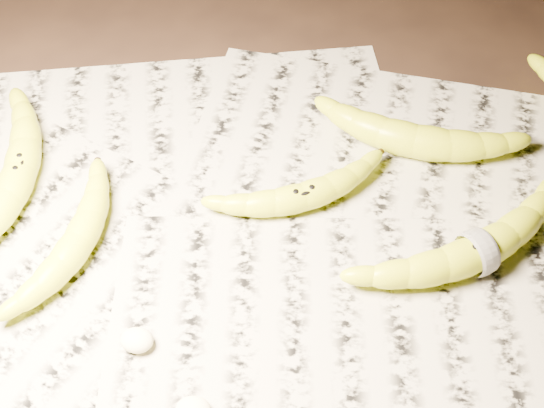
% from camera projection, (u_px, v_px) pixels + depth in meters
% --- Properties ---
extents(ground, '(3.00, 3.00, 0.00)m').
position_uv_depth(ground, '(265.00, 261.00, 0.77)').
color(ground, black).
rests_on(ground, ground).
extents(newspaper_patch, '(0.90, 0.70, 0.01)m').
position_uv_depth(newspaper_patch, '(269.00, 257.00, 0.77)').
color(newspaper_patch, '#AFAB96').
rests_on(newspaper_patch, ground).
extents(banana_left_a, '(0.09, 0.22, 0.04)m').
position_uv_depth(banana_left_a, '(18.00, 170.00, 0.81)').
color(banana_left_a, '#D2E11C').
rests_on(banana_left_a, newspaper_patch).
extents(banana_left_b, '(0.08, 0.18, 0.03)m').
position_uv_depth(banana_left_b, '(77.00, 240.00, 0.75)').
color(banana_left_b, '#D2E11C').
rests_on(banana_left_b, newspaper_patch).
extents(banana_center, '(0.18, 0.13, 0.03)m').
position_uv_depth(banana_center, '(303.00, 195.00, 0.79)').
color(banana_center, '#D2E11C').
rests_on(banana_center, newspaper_patch).
extents(banana_taped, '(0.22, 0.19, 0.04)m').
position_uv_depth(banana_taped, '(478.00, 250.00, 0.74)').
color(banana_taped, '#D2E11C').
rests_on(banana_taped, newspaper_patch).
extents(banana_upper_a, '(0.21, 0.08, 0.04)m').
position_uv_depth(banana_upper_a, '(415.00, 138.00, 0.83)').
color(banana_upper_a, '#D2E11C').
rests_on(banana_upper_a, newspaper_patch).
extents(measuring_tape, '(0.03, 0.04, 0.05)m').
position_uv_depth(measuring_tape, '(478.00, 250.00, 0.74)').
color(measuring_tape, white).
rests_on(measuring_tape, newspaper_patch).
extents(flesh_chunk_a, '(0.03, 0.03, 0.02)m').
position_uv_depth(flesh_chunk_a, '(136.00, 338.00, 0.69)').
color(flesh_chunk_a, '#FFF7C5').
rests_on(flesh_chunk_a, newspaper_patch).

